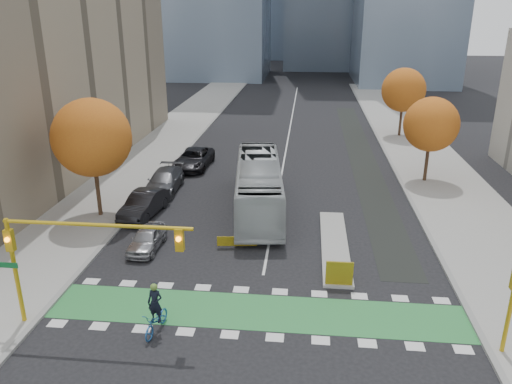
% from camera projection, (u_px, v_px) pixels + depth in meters
% --- Properties ---
extents(ground, '(300.00, 300.00, 0.00)m').
position_uv_depth(ground, '(253.00, 331.00, 22.35)').
color(ground, black).
rests_on(ground, ground).
extents(sidewalk_west, '(7.00, 120.00, 0.15)m').
position_uv_depth(sidewalk_west, '(121.00, 178.00, 42.32)').
color(sidewalk_west, gray).
rests_on(sidewalk_west, ground).
extents(sidewalk_east, '(7.00, 120.00, 0.15)m').
position_uv_depth(sidewalk_east, '(449.00, 190.00, 39.69)').
color(sidewalk_east, gray).
rests_on(sidewalk_east, ground).
extents(curb_west, '(0.30, 120.00, 0.16)m').
position_uv_depth(curb_west, '(161.00, 180.00, 41.98)').
color(curb_west, gray).
rests_on(curb_west, ground).
extents(curb_east, '(0.30, 120.00, 0.16)m').
position_uv_depth(curb_east, '(404.00, 188.00, 40.03)').
color(curb_east, gray).
rests_on(curb_east, ground).
extents(bike_crossing, '(20.00, 3.00, 0.01)m').
position_uv_depth(bike_crossing, '(257.00, 312.00, 23.75)').
color(bike_crossing, '#297E3A').
rests_on(bike_crossing, ground).
extents(centre_line, '(0.15, 70.00, 0.01)m').
position_uv_depth(centre_line, '(290.00, 130.00, 59.71)').
color(centre_line, silver).
rests_on(centre_line, ground).
extents(bike_lane_paint, '(2.50, 50.00, 0.01)m').
position_uv_depth(bike_lane_paint, '(361.00, 154.00, 49.64)').
color(bike_lane_paint, black).
rests_on(bike_lane_paint, ground).
extents(median_island, '(1.60, 10.00, 0.16)m').
position_uv_depth(median_island, '(335.00, 245.00, 30.34)').
color(median_island, gray).
rests_on(median_island, ground).
extents(hazard_board, '(1.40, 0.12, 1.30)m').
position_uv_depth(hazard_board, '(339.00, 273.00, 25.61)').
color(hazard_board, yellow).
rests_on(hazard_board, median_island).
extents(tree_west, '(5.20, 5.20, 8.22)m').
position_uv_depth(tree_west, '(92.00, 138.00, 32.80)').
color(tree_west, '#332114').
rests_on(tree_west, ground).
extents(tree_east_near, '(4.40, 4.40, 7.08)m').
position_uv_depth(tree_east_near, '(431.00, 125.00, 40.06)').
color(tree_east_near, '#332114').
rests_on(tree_east_near, ground).
extents(tree_east_far, '(4.80, 4.80, 7.65)m').
position_uv_depth(tree_east_far, '(404.00, 90.00, 54.82)').
color(tree_east_far, '#332114').
rests_on(tree_east_far, ground).
extents(traffic_signal_west, '(8.53, 0.56, 5.20)m').
position_uv_depth(traffic_signal_west, '(67.00, 247.00, 21.26)').
color(traffic_signal_west, '#BF9914').
rests_on(traffic_signal_west, ground).
extents(cyclist, '(1.06, 2.20, 2.43)m').
position_uv_depth(cyclist, '(156.00, 316.00, 22.02)').
color(cyclist, '#205496').
rests_on(cyclist, ground).
extents(bus, '(4.47, 13.32, 3.64)m').
position_uv_depth(bus, '(259.00, 186.00, 35.26)').
color(bus, '#B1B6B9').
rests_on(bus, ground).
extents(parked_car_a, '(1.68, 4.00, 1.35)m').
position_uv_depth(parked_car_a, '(147.00, 238.00, 29.81)').
color(parked_car_a, '#98989D').
rests_on(parked_car_a, ground).
extents(parked_car_b, '(2.45, 5.32, 1.69)m').
position_uv_depth(parked_car_b, '(144.00, 204.00, 34.60)').
color(parked_car_b, black).
rests_on(parked_car_b, ground).
extents(parked_car_c, '(2.41, 5.73, 1.65)m').
position_uv_depth(parked_car_c, '(164.00, 181.00, 39.35)').
color(parked_car_c, '#4C4C51').
rests_on(parked_car_c, ground).
extents(parked_car_d, '(3.01, 6.12, 1.67)m').
position_uv_depth(parked_car_d, '(194.00, 159.00, 45.24)').
color(parked_car_d, black).
rests_on(parked_car_d, ground).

